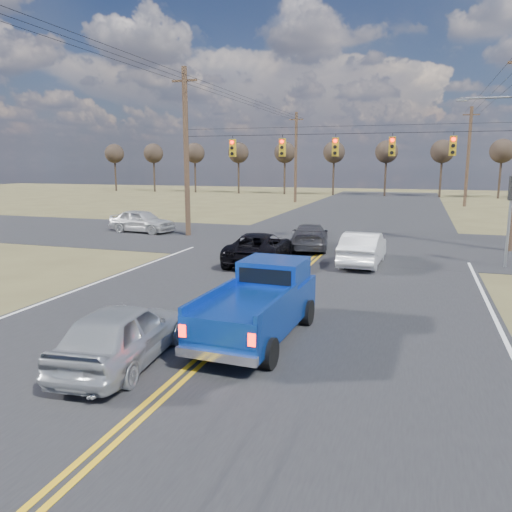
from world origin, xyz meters
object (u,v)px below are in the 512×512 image
(pickup_truck, at_px, (260,304))
(silver_suv, at_px, (122,334))
(white_car_queue, at_px, (363,248))
(cross_car_west, at_px, (142,221))
(dgrey_car_queue, at_px, (310,237))
(black_suv, at_px, (259,248))

(pickup_truck, xyz_separation_m, silver_suv, (-2.40, -2.57, -0.19))
(silver_suv, bearing_deg, white_car_queue, -112.30)
(silver_suv, bearing_deg, cross_car_west, -65.92)
(dgrey_car_queue, bearing_deg, silver_suv, 77.79)
(black_suv, relative_size, dgrey_car_queue, 1.10)
(pickup_truck, relative_size, dgrey_car_queue, 1.10)
(black_suv, relative_size, cross_car_west, 1.15)
(pickup_truck, height_order, black_suv, pickup_truck)
(black_suv, distance_m, cross_car_west, 12.61)
(cross_car_west, bearing_deg, pickup_truck, -132.95)
(white_car_queue, distance_m, dgrey_car_queue, 4.51)
(white_car_queue, bearing_deg, silver_suv, 75.41)
(silver_suv, height_order, dgrey_car_queue, silver_suv)
(black_suv, xyz_separation_m, white_car_queue, (4.45, 1.10, 0.04))
(pickup_truck, height_order, white_car_queue, pickup_truck)
(silver_suv, distance_m, black_suv, 11.86)
(silver_suv, xyz_separation_m, dgrey_car_queue, (0.79, 16.23, -0.05))
(dgrey_car_queue, height_order, cross_car_west, cross_car_west)
(black_suv, xyz_separation_m, cross_car_west, (-10.32, 7.25, 0.05))
(silver_suv, bearing_deg, dgrey_car_queue, -98.42)
(black_suv, distance_m, white_car_queue, 4.59)
(white_car_queue, relative_size, dgrey_car_queue, 0.98)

